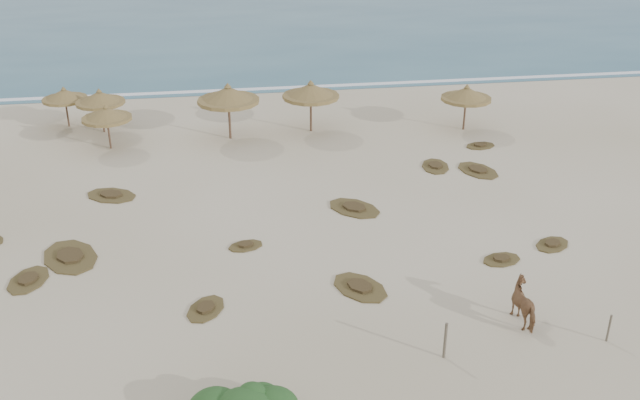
% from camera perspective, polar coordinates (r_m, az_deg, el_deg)
% --- Properties ---
extents(ground, '(160.00, 160.00, 0.00)m').
position_cam_1_polar(ground, '(26.05, -0.07, -7.45)').
color(ground, beige).
rests_on(ground, ground).
extents(foam_line, '(70.00, 0.60, 0.01)m').
position_cam_1_polar(foam_line, '(49.80, -4.62, 8.84)').
color(foam_line, white).
rests_on(foam_line, ground).
extents(palapa_0, '(3.31, 3.31, 2.43)m').
position_cam_1_polar(palapa_0, '(44.34, -19.77, 7.87)').
color(palapa_0, brown).
rests_on(palapa_0, ground).
extents(palapa_1, '(3.21, 3.21, 2.60)m').
position_cam_1_polar(palapa_1, '(42.67, -17.20, 7.78)').
color(palapa_1, brown).
rests_on(palapa_1, ground).
extents(palapa_2, '(3.39, 3.39, 2.51)m').
position_cam_1_polar(palapa_2, '(39.99, -16.72, 6.58)').
color(palapa_2, brown).
rests_on(palapa_2, ground).
extents(palapa_3, '(3.91, 3.91, 3.23)m').
position_cam_1_polar(palapa_3, '(39.98, -7.36, 8.29)').
color(palapa_3, brown).
rests_on(palapa_3, ground).
extents(palapa_4, '(4.18, 4.18, 3.04)m').
position_cam_1_polar(palapa_4, '(40.88, -0.74, 8.67)').
color(palapa_4, brown).
rests_on(palapa_4, ground).
extents(palapa_5, '(3.77, 3.77, 2.72)m').
position_cam_1_polar(palapa_5, '(42.05, 11.63, 8.27)').
color(palapa_5, brown).
rests_on(palapa_5, ground).
extents(horse, '(0.95, 1.77, 1.44)m').
position_cam_1_polar(horse, '(25.14, 16.18, -7.99)').
color(horse, olive).
rests_on(horse, ground).
extents(fence_post_near, '(0.10, 0.10, 1.29)m').
position_cam_1_polar(fence_post_near, '(22.97, 9.98, -11.01)').
color(fence_post_near, '#655C4B').
rests_on(fence_post_near, ground).
extents(fence_post_far, '(0.08, 0.08, 1.01)m').
position_cam_1_polar(fence_post_far, '(25.19, 22.11, -9.49)').
color(fence_post_far, '#655C4B').
rests_on(fence_post_far, ground).
extents(scrub_0, '(1.80, 2.35, 0.16)m').
position_cam_1_polar(scrub_0, '(28.85, -22.30, -5.92)').
color(scrub_0, brown).
rests_on(scrub_0, ground).
extents(scrub_1, '(3.06, 3.62, 0.16)m').
position_cam_1_polar(scrub_1, '(29.89, -19.36, -4.29)').
color(scrub_1, brown).
rests_on(scrub_1, ground).
extents(scrub_2, '(1.66, 1.32, 0.16)m').
position_cam_1_polar(scrub_2, '(29.14, -5.97, -3.64)').
color(scrub_2, brown).
rests_on(scrub_2, ground).
extents(scrub_3, '(3.00, 3.09, 0.16)m').
position_cam_1_polar(scrub_3, '(32.11, 2.75, -0.63)').
color(scrub_3, brown).
rests_on(scrub_3, ground).
extents(scrub_4, '(2.01, 1.84, 0.16)m').
position_cam_1_polar(scrub_4, '(30.58, 18.09, -3.38)').
color(scrub_4, brown).
rests_on(scrub_4, ground).
extents(scrub_5, '(2.40, 2.89, 0.16)m').
position_cam_1_polar(scrub_5, '(36.91, 12.51, 2.35)').
color(scrub_5, brown).
rests_on(scrub_5, ground).
extents(scrub_6, '(2.94, 2.58, 0.16)m').
position_cam_1_polar(scrub_6, '(34.71, -16.36, 0.38)').
color(scrub_6, brown).
rests_on(scrub_6, ground).
extents(scrub_7, '(1.75, 2.34, 0.16)m').
position_cam_1_polar(scrub_7, '(37.00, 9.22, 2.70)').
color(scrub_7, brown).
rests_on(scrub_7, ground).
extents(scrub_9, '(2.59, 2.88, 0.16)m').
position_cam_1_polar(scrub_9, '(26.33, 3.22, -6.97)').
color(scrub_9, brown).
rests_on(scrub_9, ground).
extents(scrub_10, '(1.92, 1.48, 0.16)m').
position_cam_1_polar(scrub_10, '(40.23, 12.71, 4.28)').
color(scrub_10, brown).
rests_on(scrub_10, ground).
extents(scrub_11, '(1.85, 2.13, 0.16)m').
position_cam_1_polar(scrub_11, '(25.44, -9.13, -8.57)').
color(scrub_11, brown).
rests_on(scrub_11, ground).
extents(scrub_12, '(1.83, 1.43, 0.16)m').
position_cam_1_polar(scrub_12, '(28.91, 14.31, -4.62)').
color(scrub_12, brown).
rests_on(scrub_12, ground).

